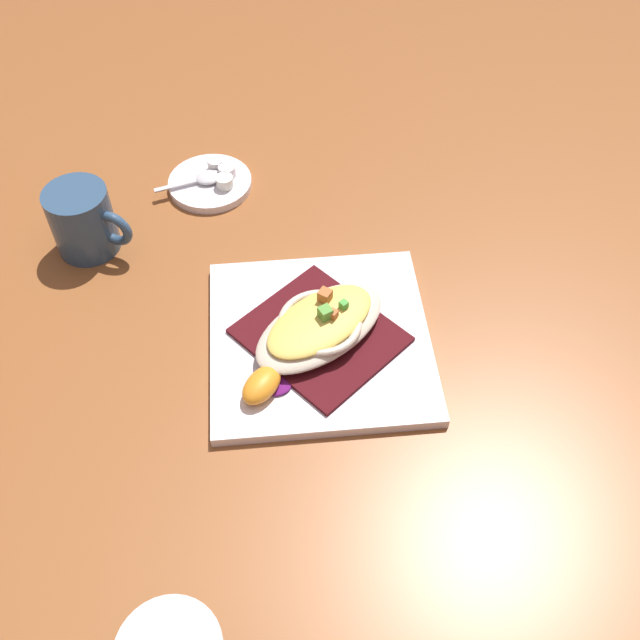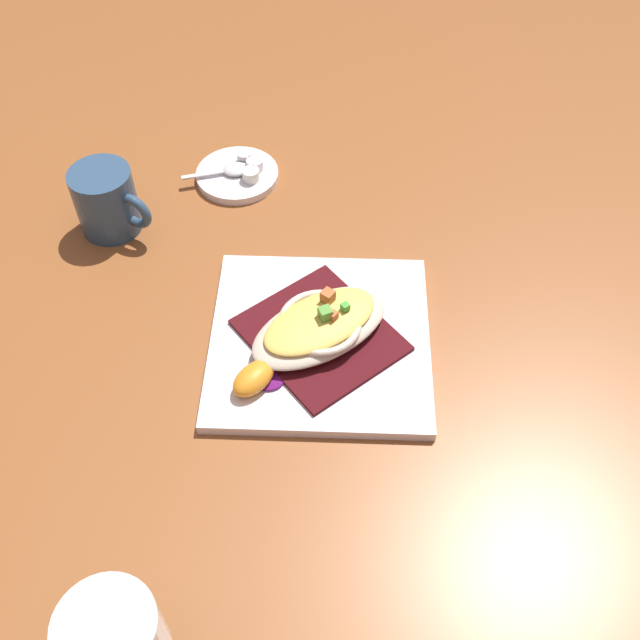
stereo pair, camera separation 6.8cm
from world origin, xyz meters
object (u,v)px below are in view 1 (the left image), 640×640
at_px(creamer_cup_0, 225,182).
at_px(spoon, 207,178).
at_px(creamer_cup_1, 227,171).
at_px(gratin_dish, 320,325).
at_px(orange_garnish, 263,384).
at_px(square_plate, 320,340).
at_px(creamer_saucer, 210,183).
at_px(creamer_cup_2, 216,164).
at_px(coffee_mug, 85,224).

bearing_deg(creamer_cup_0, spoon, -23.08).
height_order(creamer_cup_0, creamer_cup_1, same).
relative_size(gratin_dish, orange_garnish, 2.83).
height_order(square_plate, creamer_saucer, square_plate).
distance_m(creamer_cup_0, creamer_cup_2, 0.04).
bearing_deg(creamer_cup_0, gratin_dish, 117.37).
xyz_separation_m(square_plate, creamer_cup_0, (0.14, -0.26, 0.01)).
distance_m(coffee_mug, creamer_cup_2, 0.21).
distance_m(spoon, creamer_cup_1, 0.03).
relative_size(spoon, creamer_cup_2, 4.04).
distance_m(gratin_dish, creamer_cup_0, 0.30).
relative_size(gratin_dish, creamer_cup_2, 7.88).
relative_size(gratin_dish, creamer_cup_0, 7.88).
distance_m(square_plate, orange_garnish, 0.10).
bearing_deg(coffee_mug, spoon, -139.32).
relative_size(square_plate, orange_garnish, 3.78).
height_order(spoon, creamer_cup_0, creamer_cup_0).
relative_size(square_plate, gratin_dish, 1.34).
distance_m(spoon, creamer_cup_2, 0.03).
bearing_deg(creamer_cup_1, spoon, 22.56).
bearing_deg(spoon, coffee_mug, 40.68).
xyz_separation_m(creamer_saucer, creamer_cup_2, (-0.01, -0.03, 0.01)).
bearing_deg(coffee_mug, square_plate, 152.71).
xyz_separation_m(creamer_cup_1, creamer_cup_2, (0.02, -0.02, 0.00)).
bearing_deg(creamer_cup_1, coffee_mug, 38.16).
bearing_deg(creamer_cup_2, spoon, 68.21).
height_order(square_plate, orange_garnish, orange_garnish).
relative_size(square_plate, spoon, 2.61).
bearing_deg(gratin_dish, spoon, -59.35).
relative_size(orange_garnish, creamer_cup_0, 2.79).
height_order(spoon, creamer_cup_2, creamer_cup_2).
relative_size(coffee_mug, creamer_cup_0, 4.55).
xyz_separation_m(square_plate, coffee_mug, (0.30, -0.16, 0.03)).
distance_m(square_plate, gratin_dish, 0.03).
xyz_separation_m(creamer_saucer, creamer_cup_1, (-0.02, -0.01, 0.01)).
height_order(orange_garnish, creamer_saucer, orange_garnish).
bearing_deg(creamer_cup_2, gratin_dish, 116.79).
distance_m(gratin_dish, coffee_mug, 0.34).
height_order(orange_garnish, creamer_cup_1, orange_garnish).
xyz_separation_m(square_plate, creamer_cup_2, (0.15, -0.30, 0.01)).
height_order(orange_garnish, creamer_cup_0, orange_garnish).
relative_size(orange_garnish, creamer_cup_2, 2.79).
bearing_deg(square_plate, orange_garnish, 51.38).
relative_size(creamer_saucer, spoon, 1.20).
relative_size(creamer_cup_1, creamer_cup_2, 1.00).
bearing_deg(spoon, creamer_cup_0, 156.92).
bearing_deg(spoon, creamer_cup_2, -111.79).
relative_size(creamer_cup_0, creamer_cup_2, 1.00).
bearing_deg(square_plate, gratin_dish, -134.39).
bearing_deg(creamer_cup_2, square_plate, 116.77).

